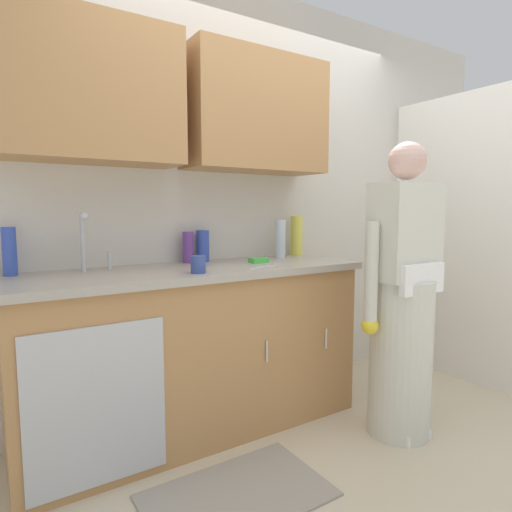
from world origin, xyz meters
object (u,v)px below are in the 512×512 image
(bottle_water_short, at_px, (188,247))
(knife_on_counter, at_px, (262,267))
(bottle_soap, at_px, (296,236))
(sponge, at_px, (259,260))
(bottle_water_tall, at_px, (9,251))
(bottle_cleaner_spray, at_px, (280,239))
(person_at_sink, at_px, (402,313))
(bottle_dish_liquid, at_px, (203,246))
(cup_by_sink, at_px, (198,264))
(sink, at_px, (99,278))

(bottle_water_short, bearing_deg, knife_on_counter, -58.47)
(bottle_soap, xyz_separation_m, sponge, (-0.46, -0.21, -0.12))
(bottle_water_tall, bearing_deg, bottle_cleaner_spray, -2.37)
(person_at_sink, distance_m, sponge, 0.88)
(bottle_water_short, bearing_deg, bottle_soap, -1.36)
(bottle_cleaner_spray, height_order, sponge, bottle_cleaner_spray)
(bottle_water_tall, xyz_separation_m, bottle_cleaner_spray, (1.57, -0.07, 0.01))
(person_at_sink, distance_m, bottle_water_short, 1.30)
(bottle_soap, relative_size, bottle_dish_liquid, 1.43)
(knife_on_counter, bearing_deg, bottle_water_short, -79.75)
(bottle_water_tall, bearing_deg, person_at_sink, -25.46)
(bottle_dish_liquid, distance_m, cup_by_sink, 0.51)
(bottle_dish_liquid, bearing_deg, bottle_water_tall, -178.48)
(bottle_water_short, bearing_deg, cup_by_sink, -107.48)
(person_at_sink, height_order, knife_on_counter, person_at_sink)
(bottle_soap, distance_m, bottle_cleaner_spray, 0.20)
(bottle_soap, bearing_deg, person_at_sink, -85.70)
(person_at_sink, height_order, sponge, person_at_sink)
(sink, relative_size, bottle_water_tall, 2.10)
(person_at_sink, xyz_separation_m, bottle_water_tall, (-1.82, 0.87, 0.37))
(bottle_soap, relative_size, cup_by_sink, 3.08)
(bottle_water_short, bearing_deg, sink, -159.44)
(bottle_cleaner_spray, xyz_separation_m, cup_by_sink, (-0.77, -0.35, -0.08))
(bottle_soap, height_order, knife_on_counter, bottle_soap)
(sponge, bearing_deg, bottle_water_short, 147.38)
(person_at_sink, xyz_separation_m, bottle_dish_liquid, (-0.78, 0.90, 0.35))
(knife_on_counter, height_order, sponge, sponge)
(bottle_water_tall, bearing_deg, sponge, -9.28)
(sink, height_order, bottle_water_tall, sink)
(bottle_soap, xyz_separation_m, bottle_water_short, (-0.82, 0.02, -0.04))
(person_at_sink, height_order, bottle_water_tall, person_at_sink)
(bottle_dish_liquid, bearing_deg, bottle_cleaner_spray, -10.02)
(person_at_sink, relative_size, knife_on_counter, 6.75)
(person_at_sink, bearing_deg, knife_on_counter, 143.27)
(person_at_sink, height_order, bottle_soap, person_at_sink)
(sponge, bearing_deg, knife_on_counter, -117.90)
(bottle_water_tall, distance_m, bottle_cleaner_spray, 1.57)
(knife_on_counter, xyz_separation_m, sponge, (0.10, 0.19, 0.01))
(bottle_cleaner_spray, distance_m, sponge, 0.33)
(sink, relative_size, person_at_sink, 0.31)
(person_at_sink, relative_size, cup_by_sink, 17.98)
(cup_by_sink, bearing_deg, bottle_soap, 23.59)
(bottle_water_tall, xyz_separation_m, sponge, (1.30, -0.21, -0.10))
(bottle_dish_liquid, bearing_deg, sink, -161.59)
(cup_by_sink, xyz_separation_m, sponge, (0.50, 0.21, -0.03))
(sink, xyz_separation_m, bottle_water_tall, (-0.37, 0.20, 0.13))
(person_at_sink, height_order, cup_by_sink, person_at_sink)
(bottle_soap, bearing_deg, knife_on_counter, -144.12)
(bottle_water_tall, bearing_deg, knife_on_counter, -18.59)
(bottle_cleaner_spray, xyz_separation_m, knife_on_counter, (-0.37, -0.34, -0.12))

